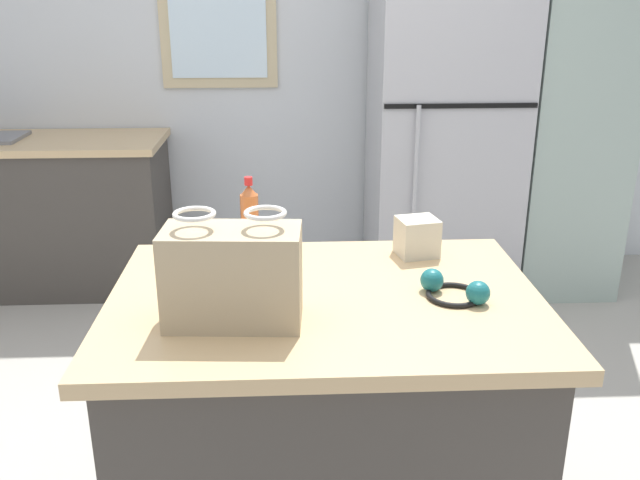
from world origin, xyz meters
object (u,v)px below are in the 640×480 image
object	(u,v)px
kitchen_island	(325,436)
tall_cabinet	(567,116)
shopping_bag	(233,275)
small_box	(417,237)
refrigerator	(443,134)
ear_defenders	(454,290)
bottle	(250,220)

from	to	relation	value
kitchen_island	tall_cabinet	world-z (taller)	tall_cabinet
shopping_bag	small_box	bearing A→B (deg)	38.97
refrigerator	ear_defenders	distance (m)	2.23
tall_cabinet	small_box	world-z (taller)	tall_cabinet
kitchen_island	tall_cabinet	xyz separation A→B (m)	(1.49, 2.15, 0.55)
small_box	bottle	distance (m)	0.52
small_box	ear_defenders	world-z (taller)	small_box
refrigerator	ear_defenders	world-z (taller)	refrigerator
kitchen_island	tall_cabinet	distance (m)	2.68
kitchen_island	small_box	size ratio (longest dim) A/B	9.84
kitchen_island	tall_cabinet	bearing A→B (deg)	55.24
shopping_bag	kitchen_island	bearing A→B (deg)	31.39
refrigerator	bottle	size ratio (longest dim) A/B	7.32
kitchen_island	bottle	distance (m)	0.68
tall_cabinet	kitchen_island	bearing A→B (deg)	-124.76
refrigerator	shopping_bag	world-z (taller)	refrigerator
shopping_bag	small_box	world-z (taller)	shopping_bag
ear_defenders	small_box	bearing A→B (deg)	97.89
kitchen_island	bottle	size ratio (longest dim) A/B	4.68
refrigerator	bottle	bearing A→B (deg)	-118.64
kitchen_island	refrigerator	size ratio (longest dim) A/B	0.64
refrigerator	shopping_bag	distance (m)	2.52
bottle	ear_defenders	size ratio (longest dim) A/B	1.18
kitchen_island	refrigerator	xyz separation A→B (m)	(0.79, 2.15, 0.45)
bottle	refrigerator	bearing A→B (deg)	61.36
shopping_bag	ear_defenders	xyz separation A→B (m)	(0.58, 0.11, -0.10)
tall_cabinet	bottle	distance (m)	2.51
tall_cabinet	shopping_bag	size ratio (longest dim) A/B	5.92
ear_defenders	refrigerator	bearing A→B (deg)	78.41
kitchen_island	tall_cabinet	size ratio (longest dim) A/B	0.58
small_box	ear_defenders	distance (m)	0.32
kitchen_island	bottle	world-z (taller)	bottle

